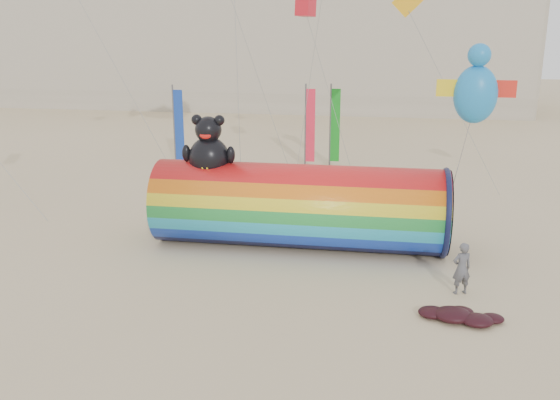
% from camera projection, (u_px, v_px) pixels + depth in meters
% --- Properties ---
extents(ground, '(160.00, 160.00, 0.00)m').
position_uv_depth(ground, '(260.00, 273.00, 22.99)').
color(ground, '#CCB58C').
rests_on(ground, ground).
extents(hotel_building, '(60.40, 15.40, 20.60)m').
position_uv_depth(hotel_building, '(231.00, 5.00, 65.44)').
color(hotel_building, '#B7AD99').
rests_on(hotel_building, ground).
extents(windsock_assembly, '(11.75, 3.58, 5.42)m').
position_uv_depth(windsock_assembly, '(299.00, 204.00, 25.26)').
color(windsock_assembly, red).
rests_on(windsock_assembly, ground).
extents(kite_handler, '(0.79, 0.66, 1.83)m').
position_uv_depth(kite_handler, '(462.00, 268.00, 21.05)').
color(kite_handler, '#515158').
rests_on(kite_handler, ground).
extents(fabric_bundle, '(2.62, 1.35, 0.41)m').
position_uv_depth(fabric_bundle, '(459.00, 316.00, 19.35)').
color(fabric_bundle, '#370A12').
rests_on(fabric_bundle, ground).
extents(festival_banners, '(9.96, 2.22, 5.20)m').
position_uv_depth(festival_banners, '(274.00, 126.00, 38.16)').
color(festival_banners, '#59595E').
rests_on(festival_banners, ground).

